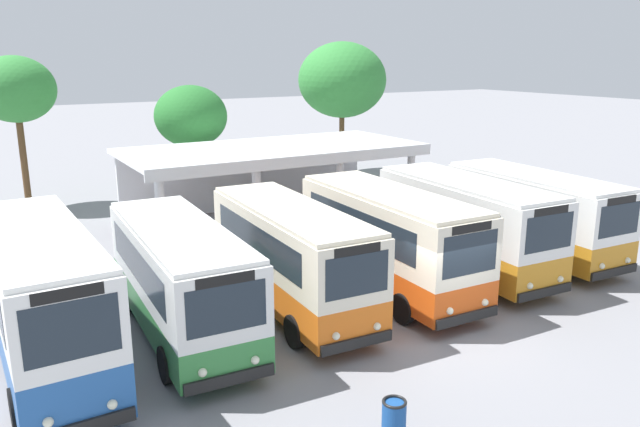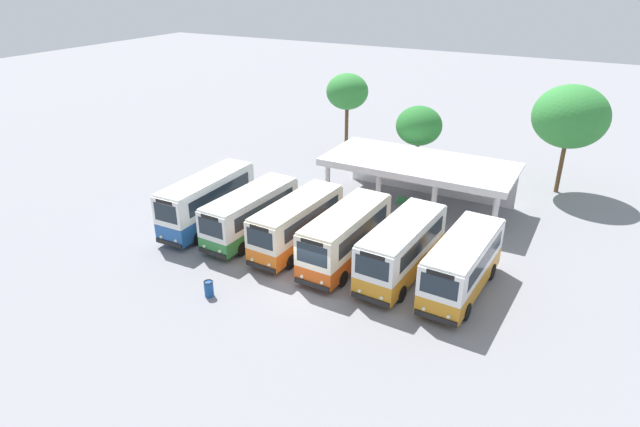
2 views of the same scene
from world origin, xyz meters
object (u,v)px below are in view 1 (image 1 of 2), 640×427
(litter_bin_apron, at_px, (394,421))
(city_bus_fourth_amber, at_px, (388,237))
(city_bus_middle_cream, at_px, (291,254))
(waiting_chair_end_by_column, at_px, (265,215))
(city_bus_nearest_orange, at_px, (43,294))
(waiting_chair_second_from_end, at_px, (277,214))
(city_bus_fifth_blue, at_px, (465,222))
(city_bus_far_end_green, at_px, (533,211))
(waiting_chair_fourth_seat, at_px, (300,211))
(waiting_chair_middle_seat, at_px, (288,212))
(city_bus_second_in_row, at_px, (181,276))
(waiting_chair_fifth_seat, at_px, (311,210))

(litter_bin_apron, bearing_deg, city_bus_fourth_amber, 54.39)
(city_bus_middle_cream, distance_m, waiting_chair_end_by_column, 9.42)
(city_bus_nearest_orange, distance_m, waiting_chair_second_from_end, 13.90)
(city_bus_fifth_blue, distance_m, waiting_chair_end_by_column, 9.55)
(city_bus_far_end_green, xyz_separation_m, waiting_chair_end_by_column, (-6.79, 8.84, -1.23))
(waiting_chair_end_by_column, bearing_deg, city_bus_nearest_orange, -138.42)
(city_bus_fifth_blue, relative_size, waiting_chair_fourth_seat, 8.83)
(waiting_chair_second_from_end, bearing_deg, city_bus_middle_cream, -114.10)
(city_bus_fourth_amber, height_order, waiting_chair_middle_seat, city_bus_fourth_amber)
(city_bus_middle_cream, height_order, litter_bin_apron, city_bus_middle_cream)
(city_bus_second_in_row, height_order, waiting_chair_fourth_seat, city_bus_second_in_row)
(city_bus_middle_cream, distance_m, waiting_chair_fifth_seat, 10.32)
(city_bus_fourth_amber, height_order, litter_bin_apron, city_bus_fourth_amber)
(city_bus_fourth_amber, distance_m, waiting_chair_end_by_column, 9.04)
(waiting_chair_second_from_end, xyz_separation_m, waiting_chair_middle_seat, (0.56, 0.01, 0.00))
(waiting_chair_fourth_seat, relative_size, litter_bin_apron, 0.96)
(city_bus_second_in_row, xyz_separation_m, city_bus_fourth_amber, (6.74, -0.14, 0.10))
(waiting_chair_fourth_seat, height_order, waiting_chair_fifth_seat, same)
(waiting_chair_fourth_seat, bearing_deg, waiting_chair_second_from_end, 177.61)
(city_bus_fifth_blue, xyz_separation_m, city_bus_far_end_green, (3.37, -0.01, -0.06))
(city_bus_fourth_amber, height_order, waiting_chair_fourth_seat, city_bus_fourth_amber)
(city_bus_fifth_blue, distance_m, city_bus_far_end_green, 3.37)
(city_bus_far_end_green, height_order, litter_bin_apron, city_bus_far_end_green)
(city_bus_second_in_row, height_order, waiting_chair_fifth_seat, city_bus_second_in_row)
(waiting_chair_middle_seat, bearing_deg, city_bus_middle_cream, -117.08)
(city_bus_fifth_blue, relative_size, waiting_chair_end_by_column, 8.83)
(city_bus_fourth_amber, bearing_deg, waiting_chair_middle_seat, 83.16)
(city_bus_nearest_orange, relative_size, city_bus_fourth_amber, 1.03)
(waiting_chair_second_from_end, relative_size, waiting_chair_fourth_seat, 1.00)
(city_bus_middle_cream, bearing_deg, city_bus_nearest_orange, -178.32)
(city_bus_nearest_orange, xyz_separation_m, city_bus_fourth_amber, (10.11, -0.02, -0.11))
(city_bus_middle_cream, bearing_deg, city_bus_far_end_green, -0.62)
(waiting_chair_fourth_seat, bearing_deg, waiting_chair_fifth_seat, -1.20)
(city_bus_fourth_amber, height_order, waiting_chair_second_from_end, city_bus_fourth_amber)
(city_bus_second_in_row, distance_m, litter_bin_apron, 7.15)
(city_bus_far_end_green, bearing_deg, litter_bin_apron, -149.65)
(city_bus_second_in_row, distance_m, city_bus_fourth_amber, 6.74)
(city_bus_nearest_orange, relative_size, city_bus_middle_cream, 1.03)
(city_bus_second_in_row, relative_size, city_bus_far_end_green, 1.03)
(waiting_chair_fourth_seat, bearing_deg, city_bus_middle_cream, -120.09)
(waiting_chair_fifth_seat, bearing_deg, waiting_chair_second_from_end, 178.00)
(waiting_chair_end_by_column, height_order, waiting_chair_fourth_seat, same)
(waiting_chair_second_from_end, bearing_deg, waiting_chair_end_by_column, 174.18)
(city_bus_fourth_amber, height_order, city_bus_fifth_blue, city_bus_fifth_blue)
(waiting_chair_fifth_seat, bearing_deg, city_bus_fourth_amber, -103.90)
(waiting_chair_second_from_end, xyz_separation_m, waiting_chair_fifth_seat, (1.68, -0.06, 0.00))
(waiting_chair_fourth_seat, height_order, litter_bin_apron, litter_bin_apron)
(city_bus_middle_cream, xyz_separation_m, city_bus_far_end_green, (10.11, -0.11, 0.00))
(city_bus_nearest_orange, relative_size, waiting_chair_middle_seat, 9.18)
(city_bus_nearest_orange, distance_m, city_bus_far_end_green, 16.85)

